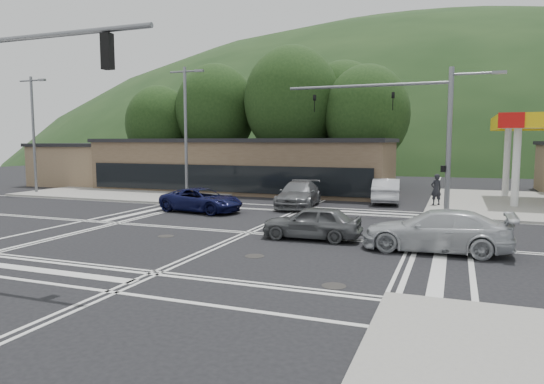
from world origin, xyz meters
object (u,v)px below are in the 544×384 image
(car_queue_b, at_px, (350,184))
(pedestrian, at_px, (436,189))
(car_queue_a, at_px, (386,191))
(car_grey_center, at_px, (312,222))
(car_northbound, at_px, (299,194))
(car_blue_west, at_px, (202,200))
(car_silver_east, at_px, (436,231))

(car_queue_b, height_order, pedestrian, pedestrian)
(car_queue_a, bearing_deg, car_grey_center, 78.64)
(car_queue_b, relative_size, car_northbound, 0.86)
(car_queue_b, height_order, car_northbound, car_queue_b)
(car_blue_west, relative_size, car_queue_a, 1.01)
(car_blue_west, bearing_deg, pedestrian, -52.95)
(car_blue_west, height_order, pedestrian, pedestrian)
(car_grey_center, relative_size, car_northbound, 0.76)
(car_blue_west, bearing_deg, car_northbound, -40.95)
(car_blue_west, distance_m, car_queue_b, 13.90)
(car_queue_a, height_order, car_northbound, car_queue_a)
(car_northbound, height_order, pedestrian, pedestrian)
(car_blue_west, xyz_separation_m, car_queue_b, (6.13, 12.47, 0.11))
(car_grey_center, relative_size, car_silver_east, 0.77)
(car_blue_west, bearing_deg, car_queue_b, -17.94)
(car_blue_west, relative_size, pedestrian, 2.57)
(car_blue_west, height_order, car_queue_a, car_queue_a)
(car_blue_west, distance_m, car_northbound, 6.12)
(car_queue_b, xyz_separation_m, pedestrian, (6.50, -5.52, 0.32))
(car_queue_a, relative_size, pedestrian, 2.56)
(car_silver_east, bearing_deg, pedestrian, -178.17)
(car_queue_a, bearing_deg, car_northbound, 34.71)
(car_silver_east, xyz_separation_m, pedestrian, (-0.50, 12.80, 0.34))
(car_blue_west, xyz_separation_m, car_silver_east, (13.13, -5.85, 0.09))
(car_silver_east, height_order, car_queue_a, car_queue_a)
(car_silver_east, distance_m, car_queue_b, 19.62)
(car_grey_center, height_order, pedestrian, pedestrian)
(car_silver_east, relative_size, pedestrian, 2.78)
(car_blue_west, height_order, car_queue_b, car_queue_b)
(car_grey_center, distance_m, car_queue_b, 17.89)
(car_silver_east, distance_m, pedestrian, 12.82)
(car_grey_center, height_order, car_silver_east, car_silver_east)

